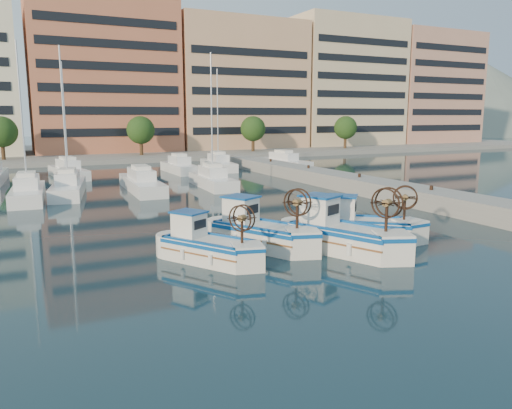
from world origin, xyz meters
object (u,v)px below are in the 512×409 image
Objects in this scene: fishing_boat_b at (260,231)px; fishing_boat_c at (341,233)px; fishing_boat_a at (207,245)px; fishing_boat_d at (363,225)px.

fishing_boat_c is at bearing -64.38° from fishing_boat_b.
fishing_boat_c is (6.11, -1.21, 0.15)m from fishing_boat_a.
fishing_boat_d is (8.41, 0.13, 0.05)m from fishing_boat_a.
fishing_boat_b is 1.11× the size of fishing_boat_d.
fishing_boat_b is 3.82m from fishing_boat_c.
fishing_boat_d is at bearing -29.89° from fishing_boat_a.
fishing_boat_b is at bearing 119.82° from fishing_boat_c.
fishing_boat_c reaches higher than fishing_boat_d.
fishing_boat_b reaches higher than fishing_boat_a.
fishing_boat_a is 0.97× the size of fishing_boat_d.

